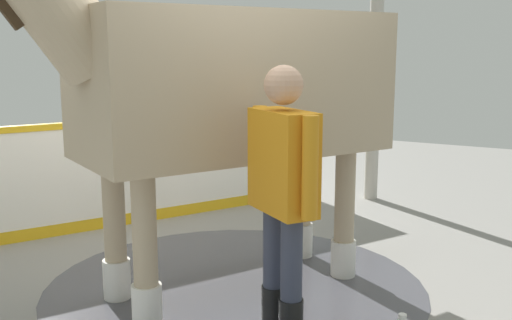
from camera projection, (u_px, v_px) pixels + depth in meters
The scene contains 6 objects.
ground_plane at pixel (218, 288), 4.68m from camera, with size 16.00×16.00×0.02m, color gray.
wet_patch at pixel (236, 286), 4.70m from camera, with size 2.92×2.92×0.00m, color #4C4C54.
barrier_wall at pixel (134, 175), 6.30m from camera, with size 3.98×2.17×1.11m.
roof_post_far at pixel (374, 81), 7.16m from camera, with size 0.16×0.16×2.86m, color #B7B2A8.
horse at pixel (221, 86), 4.35m from camera, with size 3.26×2.05×2.67m.
handler at pixel (283, 188), 3.59m from camera, with size 0.46×0.59×1.72m.
Camera 1 is at (-3.72, -2.41, 1.82)m, focal length 42.52 mm.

